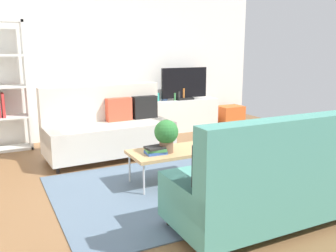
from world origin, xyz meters
TOP-DOWN VIEW (x-y plane):
  - ground_plane at (0.00, 0.00)m, footprint 7.68×7.68m
  - wall_far at (0.00, 2.80)m, footprint 6.40×0.12m
  - area_rug at (-0.10, -0.26)m, footprint 2.90×2.20m
  - couch_beige at (-0.43, 1.36)m, footprint 1.94×0.92m
  - couch_green at (0.24, -1.48)m, footprint 1.90×0.85m
  - coffee_table at (-0.05, -0.06)m, footprint 1.10×0.56m
  - tv_console at (1.50, 2.46)m, footprint 1.40×0.44m
  - tv at (1.50, 2.44)m, footprint 1.00×0.20m
  - storage_trunk at (2.60, 2.36)m, footprint 0.52×0.40m
  - potted_plant at (-0.17, -0.11)m, footprint 0.29×0.29m
  - table_book_0 at (-0.31, -0.11)m, footprint 0.25×0.19m
  - table_book_1 at (-0.31, -0.11)m, footprint 0.27×0.22m
  - table_book_2 at (-0.31, -0.11)m, footprint 0.25×0.20m
  - vase_0 at (0.92, 2.51)m, footprint 0.11×0.11m
  - vase_1 at (1.09, 2.51)m, footprint 0.12×0.12m
  - bottle_0 at (1.27, 2.42)m, footprint 0.04×0.04m
  - bottle_1 at (1.37, 2.42)m, footprint 0.06×0.06m
  - bottle_2 at (1.47, 2.42)m, footprint 0.04×0.04m

SIDE VIEW (x-z plane):
  - ground_plane at x=0.00m, z-range 0.00..0.00m
  - area_rug at x=-0.10m, z-range 0.00..0.01m
  - storage_trunk at x=2.60m, z-range 0.00..0.44m
  - tv_console at x=1.50m, z-range 0.00..0.64m
  - coffee_table at x=-0.05m, z-range 0.18..0.60m
  - table_book_0 at x=-0.31m, z-range 0.42..0.45m
  - couch_green at x=0.24m, z-range -0.11..0.99m
  - couch_beige at x=-0.43m, z-range -0.10..1.00m
  - table_book_1 at x=-0.31m, z-range 0.45..0.48m
  - table_book_2 at x=-0.31m, z-range 0.48..0.51m
  - potted_plant at x=-0.17m, z-range 0.45..0.85m
  - bottle_0 at x=1.27m, z-range 0.64..0.79m
  - vase_0 at x=0.92m, z-range 0.64..0.80m
  - bottle_1 at x=1.37m, z-range 0.64..0.82m
  - vase_1 at x=1.09m, z-range 0.64..0.83m
  - bottle_2 at x=1.47m, z-range 0.64..0.87m
  - tv at x=1.50m, z-range 0.63..1.27m
  - wall_far at x=0.00m, z-range 0.00..2.90m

